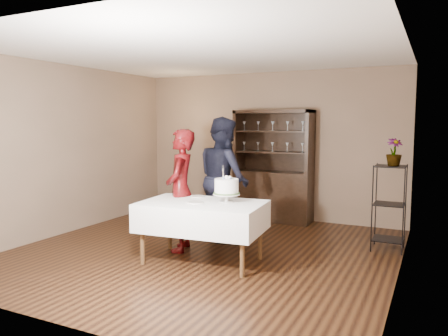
{
  "coord_description": "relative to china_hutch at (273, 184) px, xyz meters",
  "views": [
    {
      "loc": [
        2.84,
        -5.18,
        1.78
      ],
      "look_at": [
        0.26,
        0.1,
        1.17
      ],
      "focal_mm": 35.0,
      "sensor_mm": 36.0,
      "label": 1
    }
  ],
  "objects": [
    {
      "name": "potted_plant",
      "position": [
        2.12,
        -1.07,
        0.71
      ],
      "size": [
        0.29,
        0.29,
        0.38
      ],
      "primitive_type": "imported",
      "rotation": [
        0.0,
        0.0,
        0.51
      ],
      "color": "#426530",
      "rests_on": "plant_etagere"
    },
    {
      "name": "back_wall",
      "position": [
        -0.2,
        0.25,
        0.69
      ],
      "size": [
        5.0,
        0.02,
        2.7
      ],
      "primitive_type": "cube",
      "color": "brown",
      "rests_on": "floor"
    },
    {
      "name": "cake",
      "position": [
        0.27,
        -2.5,
        0.3
      ],
      "size": [
        0.34,
        0.34,
        0.47
      ],
      "rotation": [
        0.0,
        0.0,
        -0.02
      ],
      "color": "silver",
      "rests_on": "cake_table"
    },
    {
      "name": "wall_left",
      "position": [
        -2.7,
        -2.25,
        0.69
      ],
      "size": [
        0.02,
        5.0,
        2.7
      ],
      "primitive_type": "cube",
      "color": "brown",
      "rests_on": "floor"
    },
    {
      "name": "woman",
      "position": [
        -0.52,
        -2.33,
        0.18
      ],
      "size": [
        0.59,
        0.72,
        1.69
      ],
      "primitive_type": "imported",
      "rotation": [
        0.0,
        0.0,
        -1.23
      ],
      "color": "#360604",
      "rests_on": "floor"
    },
    {
      "name": "cake_table",
      "position": [
        -0.0,
        -2.65,
        -0.07
      ],
      "size": [
        1.62,
        1.09,
        0.77
      ],
      "rotation": [
        0.0,
        0.0,
        0.09
      ],
      "color": "silver",
      "rests_on": "floor"
    },
    {
      "name": "floor",
      "position": [
        -0.2,
        -2.25,
        -0.66
      ],
      "size": [
        5.0,
        5.0,
        0.0
      ],
      "primitive_type": "plane",
      "color": "black",
      "rests_on": "ground"
    },
    {
      "name": "wall_right",
      "position": [
        2.3,
        -2.25,
        0.69
      ],
      "size": [
        0.02,
        5.0,
        2.7
      ],
      "primitive_type": "cube",
      "color": "brown",
      "rests_on": "floor"
    },
    {
      "name": "plate_near",
      "position": [
        -0.06,
        -2.73,
        0.12
      ],
      "size": [
        0.27,
        0.27,
        0.01
      ],
      "primitive_type": "cylinder",
      "rotation": [
        0.0,
        0.0,
        0.4
      ],
      "color": "silver",
      "rests_on": "cake_table"
    },
    {
      "name": "man",
      "position": [
        -0.27,
        -1.49,
        0.27
      ],
      "size": [
        1.15,
        1.14,
        1.87
      ],
      "primitive_type": "imported",
      "rotation": [
        0.0,
        0.0,
        2.38
      ],
      "color": "black",
      "rests_on": "floor"
    },
    {
      "name": "plate_far",
      "position": [
        -0.25,
        -2.33,
        0.12
      ],
      "size": [
        0.23,
        0.23,
        0.01
      ],
      "primitive_type": "cylinder",
      "rotation": [
        0.0,
        0.0,
        -0.19
      ],
      "color": "silver",
      "rests_on": "cake_table"
    },
    {
      "name": "ceiling",
      "position": [
        -0.2,
        -2.25,
        2.04
      ],
      "size": [
        5.0,
        5.0,
        0.0
      ],
      "primitive_type": "plane",
      "rotation": [
        3.14,
        0.0,
        0.0
      ],
      "color": "white",
      "rests_on": "back_wall"
    },
    {
      "name": "plant_etagere",
      "position": [
        2.08,
        -1.05,
        -0.01
      ],
      "size": [
        0.42,
        0.42,
        1.2
      ],
      "color": "black",
      "rests_on": "floor"
    },
    {
      "name": "china_hutch",
      "position": [
        0.0,
        0.0,
        0.0
      ],
      "size": [
        1.4,
        0.48,
        2.0
      ],
      "color": "black",
      "rests_on": "floor"
    }
  ]
}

